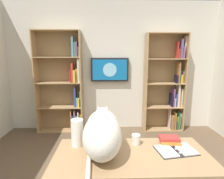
{
  "coord_description": "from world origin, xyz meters",
  "views": [
    {
      "loc": [
        0.12,
        1.71,
        1.58
      ],
      "look_at": [
        0.03,
        -1.12,
        1.06
      ],
      "focal_mm": 29.21,
      "sensor_mm": 36.0,
      "label": 1
    }
  ],
  "objects": [
    {
      "name": "desk",
      "position": [
        -0.09,
        0.32,
        0.64
      ],
      "size": [
        1.32,
        0.61,
        0.77
      ],
      "color": "#A37F56",
      "rests_on": "ground"
    },
    {
      "name": "bookshelf_right",
      "position": [
        0.99,
        -2.07,
        0.99
      ],
      "size": [
        0.94,
        0.28,
        2.09
      ],
      "color": "tan",
      "rests_on": "ground"
    },
    {
      "name": "coffee_mug",
      "position": [
        -0.16,
        0.12,
        0.81
      ],
      "size": [
        0.08,
        0.08,
        0.1
      ],
      "primitive_type": "cylinder",
      "color": "white",
      "rests_on": "desk"
    },
    {
      "name": "bookshelf_left",
      "position": [
        -1.2,
        -2.06,
        0.95
      ],
      "size": [
        0.83,
        0.28,
        2.04
      ],
      "color": "tan",
      "rests_on": "ground"
    },
    {
      "name": "wall_back",
      "position": [
        0.0,
        -2.23,
        1.35
      ],
      "size": [
        4.52,
        0.06,
        2.7
      ],
      "primitive_type": "cube",
      "color": "silver",
      "rests_on": "ground"
    },
    {
      "name": "paper_towel_roll",
      "position": [
        0.39,
        0.13,
        0.89
      ],
      "size": [
        0.11,
        0.11,
        0.25
      ],
      "primitive_type": "cylinder",
      "color": "white",
      "rests_on": "desk"
    },
    {
      "name": "wall_mounted_tv",
      "position": [
        0.05,
        -2.15,
        1.3
      ],
      "size": [
        0.79,
        0.07,
        0.5
      ],
      "color": "black"
    },
    {
      "name": "desk_book_stack",
      "position": [
        -0.47,
        0.13,
        0.8
      ],
      "size": [
        0.21,
        0.16,
        0.07
      ],
      "color": "#7A4C84",
      "rests_on": "desk"
    },
    {
      "name": "cat",
      "position": [
        0.16,
        0.27,
        0.96
      ],
      "size": [
        0.32,
        0.7,
        0.38
      ],
      "color": "silver",
      "rests_on": "desk"
    },
    {
      "name": "open_binder",
      "position": [
        -0.48,
        0.26,
        0.77
      ],
      "size": [
        0.36,
        0.27,
        0.02
      ],
      "color": "#26262B",
      "rests_on": "desk"
    }
  ]
}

